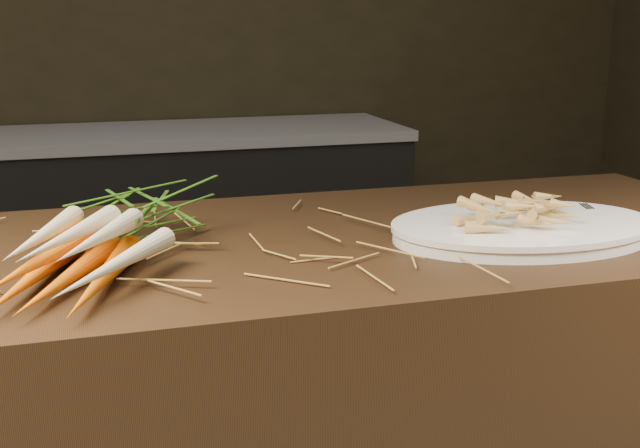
# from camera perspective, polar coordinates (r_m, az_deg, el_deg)

# --- Properties ---
(back_counter) EXTENTS (1.82, 0.62, 0.84)m
(back_counter) POSITION_cam_1_polar(r_m,az_deg,el_deg) (3.29, -10.15, -0.62)
(back_counter) COLOR black
(back_counter) RESTS_ON ground
(straw_bedding) EXTENTS (1.40, 0.60, 0.02)m
(straw_bedding) POSITION_cam_1_polar(r_m,az_deg,el_deg) (1.33, -14.52, -1.65)
(straw_bedding) COLOR olive
(straw_bedding) RESTS_ON main_counter
(root_veg_bunch) EXTENTS (0.36, 0.58, 0.10)m
(root_veg_bunch) POSITION_cam_1_polar(r_m,az_deg,el_deg) (1.29, -14.61, -0.20)
(root_veg_bunch) COLOR #D75607
(root_veg_bunch) RESTS_ON main_counter
(serving_platter) EXTENTS (0.47, 0.33, 0.02)m
(serving_platter) POSITION_cam_1_polar(r_m,az_deg,el_deg) (1.42, 14.20, -0.47)
(serving_platter) COLOR white
(serving_platter) RESTS_ON main_counter
(roasted_veg_heap) EXTENTS (0.23, 0.17, 0.05)m
(roasted_veg_heap) POSITION_cam_1_polar(r_m,az_deg,el_deg) (1.41, 14.30, 1.02)
(roasted_veg_heap) COLOR #9E6933
(roasted_veg_heap) RESTS_ON serving_platter
(serving_fork) EXTENTS (0.06, 0.17, 0.00)m
(serving_fork) POSITION_cam_1_polar(r_m,az_deg,el_deg) (1.48, 20.20, 0.27)
(serving_fork) COLOR silver
(serving_fork) RESTS_ON serving_platter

